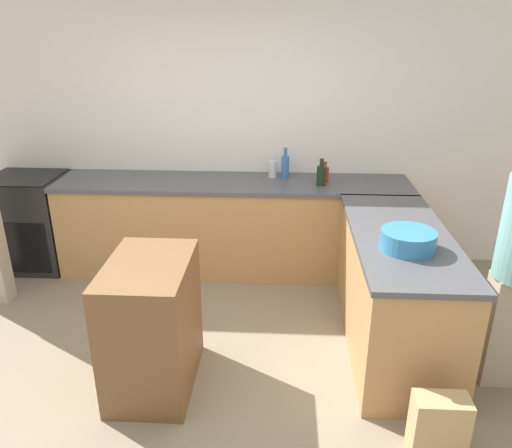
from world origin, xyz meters
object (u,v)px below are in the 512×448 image
object	(u,v)px
vinegar_bottle_clear	(273,168)
paper_bag	(438,427)
mixing_bowl	(408,240)
wine_bottle_dark	(321,175)
range_oven	(31,221)
water_bottle_blue	(285,166)
hot_sauce_bottle	(325,173)
island_table	(152,325)

from	to	relation	value
vinegar_bottle_clear	paper_bag	bearing A→B (deg)	-67.38
mixing_bowl	wine_bottle_dark	distance (m)	1.45
range_oven	vinegar_bottle_clear	bearing A→B (deg)	3.69
mixing_bowl	water_bottle_blue	xyz separation A→B (m)	(-0.81, 1.59, 0.05)
range_oven	hot_sauce_bottle	xyz separation A→B (m)	(2.90, 0.05, 0.53)
water_bottle_blue	paper_bag	size ratio (longest dim) A/B	0.74
wine_bottle_dark	water_bottle_blue	xyz separation A→B (m)	(-0.33, 0.22, 0.02)
range_oven	mixing_bowl	distance (m)	3.67
water_bottle_blue	paper_bag	xyz separation A→B (m)	(0.89, -2.41, -0.84)
mixing_bowl	water_bottle_blue	size ratio (longest dim) A/B	1.23
vinegar_bottle_clear	water_bottle_blue	size ratio (longest dim) A/B	0.76
island_table	mixing_bowl	xyz separation A→B (m)	(1.68, 0.29, 0.53)
range_oven	water_bottle_blue	size ratio (longest dim) A/B	3.16
hot_sauce_bottle	water_bottle_blue	distance (m)	0.38
range_oven	wine_bottle_dark	xyz separation A→B (m)	(2.85, -0.07, 0.55)
range_oven	water_bottle_blue	bearing A→B (deg)	3.24
range_oven	vinegar_bottle_clear	xyz separation A→B (m)	(2.40, 0.16, 0.54)
hot_sauce_bottle	paper_bag	bearing A→B (deg)	-77.41
hot_sauce_bottle	wine_bottle_dark	bearing A→B (deg)	-107.88
wine_bottle_dark	hot_sauce_bottle	bearing A→B (deg)	72.12
mixing_bowl	paper_bag	distance (m)	1.14
mixing_bowl	wine_bottle_dark	bearing A→B (deg)	109.42
water_bottle_blue	vinegar_bottle_clear	bearing A→B (deg)	174.07
wine_bottle_dark	paper_bag	distance (m)	2.41
range_oven	paper_bag	distance (m)	4.10
island_table	water_bottle_blue	distance (m)	2.14
wine_bottle_dark	water_bottle_blue	world-z (taller)	water_bottle_blue
wine_bottle_dark	range_oven	bearing A→B (deg)	178.55
water_bottle_blue	paper_bag	distance (m)	2.70
range_oven	island_table	world-z (taller)	range_oven
island_table	mixing_bowl	distance (m)	1.78
range_oven	vinegar_bottle_clear	distance (m)	2.47
paper_bag	island_table	bearing A→B (deg)	163.04
island_table	hot_sauce_bottle	size ratio (longest dim) A/B	4.81
vinegar_bottle_clear	hot_sauce_bottle	world-z (taller)	vinegar_bottle_clear
mixing_bowl	paper_bag	xyz separation A→B (m)	(0.08, -0.82, -0.78)
mixing_bowl	hot_sauce_bottle	bearing A→B (deg)	106.47
range_oven	paper_bag	bearing A→B (deg)	-33.57
vinegar_bottle_clear	island_table	bearing A→B (deg)	-111.49
island_table	wine_bottle_dark	bearing A→B (deg)	54.29
hot_sauce_bottle	wine_bottle_dark	xyz separation A→B (m)	(-0.04, -0.13, 0.02)
wine_bottle_dark	water_bottle_blue	distance (m)	0.39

